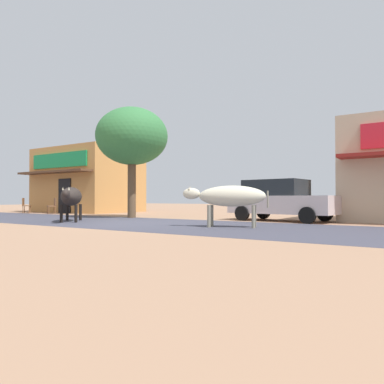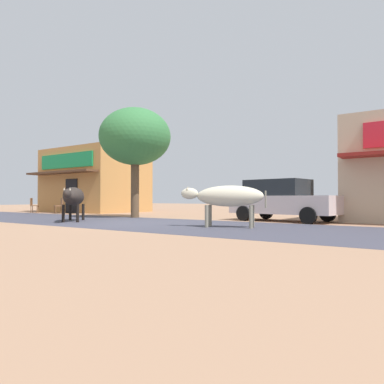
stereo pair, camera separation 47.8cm
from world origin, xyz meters
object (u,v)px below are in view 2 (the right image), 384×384
at_px(roadside_tree, 135,137).
at_px(cow_near_brown, 74,197).
at_px(cow_far_dark, 227,197).
at_px(cafe_chair_near_tree, 60,205).
at_px(parked_hatchback_car, 283,200).
at_px(cafe_chair_by_doorway, 33,205).

xyz_separation_m(roadside_tree, cow_near_brown, (-0.09, -3.35, -2.80)).
xyz_separation_m(cow_far_dark, cafe_chair_near_tree, (-13.13, 3.25, -0.44)).
bearing_deg(parked_hatchback_car, cow_near_brown, -144.75).
bearing_deg(cow_far_dark, cow_near_brown, -172.21).
xyz_separation_m(roadside_tree, cow_far_dark, (6.28, -2.48, -2.81)).
bearing_deg(parked_hatchback_car, cafe_chair_near_tree, -177.34).
distance_m(cow_near_brown, cafe_chair_by_doorway, 9.62).
height_order(cow_near_brown, cafe_chair_by_doorway, cow_near_brown).
bearing_deg(cafe_chair_near_tree, parked_hatchback_car, 2.66).
xyz_separation_m(cow_far_dark, cafe_chair_by_doorway, (-15.23, 2.86, -0.44)).
bearing_deg(cow_near_brown, cafe_chair_by_doorway, 157.11).
bearing_deg(cow_far_dark, parked_hatchback_car, 84.96).
xyz_separation_m(cow_near_brown, cafe_chair_near_tree, (-6.75, 4.12, -0.45)).
height_order(cow_far_dark, cafe_chair_near_tree, cow_far_dark).
bearing_deg(cafe_chair_near_tree, roadside_tree, -6.45).
bearing_deg(cafe_chair_by_doorway, cow_far_dark, -10.65).
distance_m(cow_far_dark, cafe_chair_by_doorway, 15.50).
bearing_deg(cafe_chair_by_doorway, roadside_tree, -2.47).
relative_size(cow_near_brown, cafe_chair_near_tree, 2.48).
relative_size(roadside_tree, cow_near_brown, 2.25).
bearing_deg(cow_near_brown, cafe_chair_near_tree, 148.57).
height_order(cow_far_dark, cafe_chair_by_doorway, cow_far_dark).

